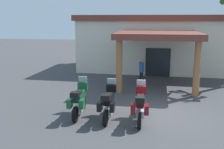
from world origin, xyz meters
name	(u,v)px	position (x,y,z in m)	size (l,w,h in m)	color
ground_plane	(156,114)	(0.00, 0.00, 0.00)	(80.00, 80.00, 0.00)	#424244
motel_building	(159,42)	(0.02, 11.02, 2.29)	(13.17, 11.66, 4.50)	silver
motorcycle_green	(79,100)	(-3.37, -0.74, 0.70)	(0.73, 2.21, 1.61)	black
motorcycle_black	(109,103)	(-2.01, -0.89, 0.70)	(0.71, 2.21, 1.61)	black
motorcycle_maroon	(140,106)	(-0.66, -0.95, 0.70)	(0.72, 2.21, 1.61)	black
pedestrian	(142,70)	(-1.02, 5.24, 1.01)	(0.37, 0.43, 1.73)	black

